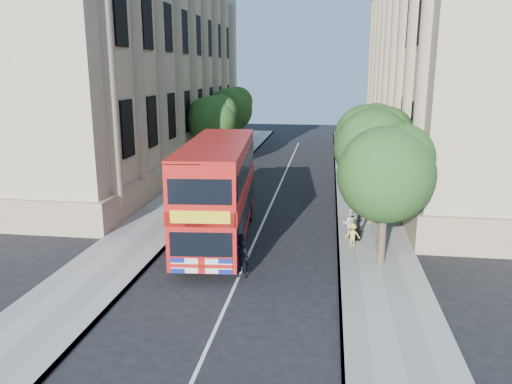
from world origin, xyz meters
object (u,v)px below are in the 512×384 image
at_px(double_decker_bus, 218,189).
at_px(box_van, 231,177).
at_px(police_constable, 241,259).
at_px(lamp_post, 360,193).
at_px(woman_pedestrian, 349,223).

bearing_deg(double_decker_bus, box_van, 92.20).
distance_m(double_decker_bus, police_constable, 4.94).
bearing_deg(lamp_post, woman_pedestrian, 153.96).
bearing_deg(lamp_post, double_decker_bus, -173.09).
height_order(box_van, woman_pedestrian, box_van).
xyz_separation_m(police_constable, woman_pedestrian, (4.46, 5.21, 0.08)).
xyz_separation_m(lamp_post, box_van, (-7.90, 8.22, -1.21)).
height_order(police_constable, woman_pedestrian, woman_pedestrian).
bearing_deg(police_constable, woman_pedestrian, -136.64).
distance_m(double_decker_bus, woman_pedestrian, 6.64).
xyz_separation_m(double_decker_bus, police_constable, (1.86, -4.18, -1.86)).
relative_size(double_decker_bus, box_van, 2.25).
relative_size(lamp_post, double_decker_bus, 0.49).
bearing_deg(box_van, woman_pedestrian, -44.24).
bearing_deg(woman_pedestrian, box_van, -55.12).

